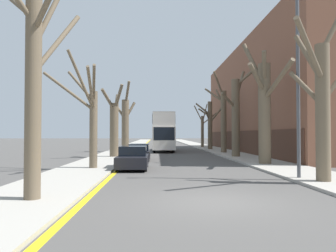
{
  "coord_description": "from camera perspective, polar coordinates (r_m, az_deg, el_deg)",
  "views": [
    {
      "loc": [
        -1.75,
        -9.99,
        2.07
      ],
      "look_at": [
        -0.52,
        24.65,
        2.93
      ],
      "focal_mm": 35.0,
      "sensor_mm": 36.0,
      "label": 1
    }
  ],
  "objects": [
    {
      "name": "street_tree_left_1",
      "position": [
        19.35,
        -13.38,
        1.42
      ],
      "size": [
        3.2,
        3.67,
        6.54
      ],
      "color": "brown",
      "rests_on": "ground"
    },
    {
      "name": "street_tree_right_4",
      "position": [
        43.31,
        7.29,
        0.38
      ],
      "size": [
        3.6,
        1.61,
        6.35
      ],
      "color": "brown",
      "rests_on": "ground"
    },
    {
      "name": "street_tree_right_5",
      "position": [
        50.17,
        6.11,
        -0.43
      ],
      "size": [
        4.11,
        1.4,
        6.77
      ],
      "color": "brown",
      "rests_on": "ground"
    },
    {
      "name": "street_tree_left_2",
      "position": [
        29.05,
        -9.36,
        0.05
      ],
      "size": [
        1.92,
        3.34,
        6.38
      ],
      "color": "brown",
      "rests_on": "ground"
    },
    {
      "name": "street_tree_right_0",
      "position": [
        15.12,
        25.24,
        3.73
      ],
      "size": [
        3.64,
        3.65,
        7.71
      ],
      "color": "brown",
      "rests_on": "ground"
    },
    {
      "name": "street_tree_right_2",
      "position": [
        29.45,
        11.75,
        1.93
      ],
      "size": [
        3.1,
        2.64,
        7.92
      ],
      "color": "brown",
      "rests_on": "ground"
    },
    {
      "name": "parked_car_1",
      "position": [
        26.04,
        -5.08,
        -4.61
      ],
      "size": [
        1.72,
        4.41,
        1.29
      ],
      "color": "black",
      "rests_on": "ground"
    },
    {
      "name": "kerb_line_stripe",
      "position": [
        60.07,
        -4.15,
        -3.39
      ],
      "size": [
        0.24,
        120.0,
        0.01
      ],
      "primitive_type": "cube",
      "color": "yellow",
      "rests_on": "ground"
    },
    {
      "name": "street_tree_left_0",
      "position": [
        10.88,
        -22.18,
        8.32
      ],
      "size": [
        3.83,
        4.35,
        7.79
      ],
      "color": "brown",
      "rests_on": "ground"
    },
    {
      "name": "double_decker_bus",
      "position": [
        39.86,
        -0.87,
        -0.75
      ],
      "size": [
        2.51,
        10.43,
        4.49
      ],
      "color": "silver",
      "rests_on": "ground"
    },
    {
      "name": "street_tree_right_3",
      "position": [
        35.71,
        9.52,
        1.37
      ],
      "size": [
        2.18,
        2.8,
        8.68
      ],
      "color": "brown",
      "rests_on": "ground"
    },
    {
      "name": "street_tree_left_3",
      "position": [
        38.26,
        -7.43,
        0.51
      ],
      "size": [
        2.44,
        2.52,
        8.1
      ],
      "color": "brown",
      "rests_on": "ground"
    },
    {
      "name": "street_tree_right_1",
      "position": [
        22.68,
        16.42,
        3.29
      ],
      "size": [
        2.35,
        4.79,
        8.44
      ],
      "color": "brown",
      "rests_on": "ground"
    },
    {
      "name": "ground_plane",
      "position": [
        10.36,
        7.95,
        -12.94
      ],
      "size": [
        300.0,
        300.0,
        0.0
      ],
      "primitive_type": "plane",
      "color": "#4C4947"
    },
    {
      "name": "sidewalk_left",
      "position": [
        60.17,
        -5.94,
        -3.32
      ],
      "size": [
        3.4,
        120.0,
        0.12
      ],
      "primitive_type": "cube",
      "color": "#A39E93",
      "rests_on": "ground"
    },
    {
      "name": "building_facade_right",
      "position": [
        40.4,
        18.74,
        4.29
      ],
      "size": [
        10.08,
        35.59,
        12.1
      ],
      "color": "brown",
      "rests_on": "ground"
    },
    {
      "name": "sidewalk_right",
      "position": [
        60.51,
        5.2,
        -3.32
      ],
      "size": [
        3.4,
        120.0,
        0.12
      ],
      "primitive_type": "cube",
      "color": "#A39E93",
      "rests_on": "ground"
    },
    {
      "name": "parked_car_0",
      "position": [
        19.51,
        -6.1,
        -5.6
      ],
      "size": [
        1.74,
        3.96,
        1.36
      ],
      "color": "black",
      "rests_on": "ground"
    },
    {
      "name": "lamp_post",
      "position": [
        16.09,
        21.39,
        8.65
      ],
      "size": [
        1.4,
        0.2,
        8.78
      ],
      "color": "#4C4F54",
      "rests_on": "ground"
    }
  ]
}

